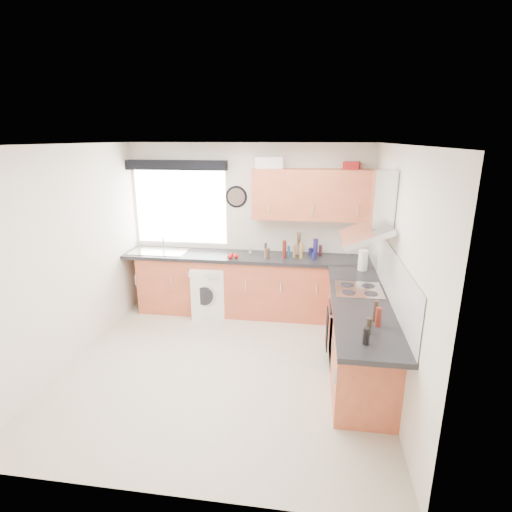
% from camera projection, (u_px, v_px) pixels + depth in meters
% --- Properties ---
extents(ground_plane, '(3.60, 3.60, 0.00)m').
position_uv_depth(ground_plane, '(225.00, 365.00, 4.68)').
color(ground_plane, beige).
extents(ceiling, '(3.60, 3.60, 0.02)m').
position_uv_depth(ceiling, '(219.00, 144.00, 3.97)').
color(ceiling, white).
rests_on(ceiling, wall_back).
extents(wall_back, '(3.60, 0.02, 2.50)m').
position_uv_depth(wall_back, '(249.00, 228.00, 6.03)').
color(wall_back, silver).
rests_on(wall_back, ground_plane).
extents(wall_front, '(3.60, 0.02, 2.50)m').
position_uv_depth(wall_front, '(161.00, 346.00, 2.62)').
color(wall_front, silver).
rests_on(wall_front, ground_plane).
extents(wall_left, '(0.02, 3.60, 2.50)m').
position_uv_depth(wall_left, '(69.00, 257.00, 4.57)').
color(wall_left, silver).
rests_on(wall_left, ground_plane).
extents(wall_right, '(0.02, 3.60, 2.50)m').
position_uv_depth(wall_right, '(394.00, 272.00, 4.08)').
color(wall_right, silver).
rests_on(wall_right, ground_plane).
extents(window, '(1.40, 0.02, 1.10)m').
position_uv_depth(window, '(181.00, 207.00, 6.08)').
color(window, white).
rests_on(window, wall_back).
extents(window_blind, '(1.50, 0.18, 0.14)m').
position_uv_depth(window_blind, '(176.00, 165.00, 5.82)').
color(window_blind, black).
rests_on(window_blind, wall_back).
extents(splashback, '(0.01, 3.00, 0.54)m').
position_uv_depth(splashback, '(387.00, 269.00, 4.38)').
color(splashback, white).
rests_on(splashback, wall_right).
extents(base_cab_back, '(3.00, 0.58, 0.86)m').
position_uv_depth(base_cab_back, '(239.00, 285.00, 6.00)').
color(base_cab_back, '#AF4E31').
rests_on(base_cab_back, ground_plane).
extents(base_cab_corner, '(0.60, 0.60, 0.86)m').
position_uv_depth(base_cab_corner, '(348.00, 291.00, 5.77)').
color(base_cab_corner, '#AF4E31').
rests_on(base_cab_corner, ground_plane).
extents(base_cab_right, '(0.58, 2.10, 0.86)m').
position_uv_depth(base_cab_right, '(358.00, 335.00, 4.49)').
color(base_cab_right, '#AF4E31').
rests_on(base_cab_right, ground_plane).
extents(worktop_back, '(3.60, 0.62, 0.05)m').
position_uv_depth(worktop_back, '(245.00, 257.00, 5.85)').
color(worktop_back, black).
rests_on(worktop_back, base_cab_back).
extents(worktop_right, '(0.62, 2.42, 0.05)m').
position_uv_depth(worktop_right, '(361.00, 303.00, 4.22)').
color(worktop_right, black).
rests_on(worktop_right, base_cab_right).
extents(sink, '(0.84, 0.46, 0.10)m').
position_uv_depth(sink, '(159.00, 249.00, 6.01)').
color(sink, silver).
rests_on(sink, worktop_back).
extents(oven, '(0.56, 0.58, 0.85)m').
position_uv_depth(oven, '(355.00, 329.00, 4.64)').
color(oven, black).
rests_on(oven, ground_plane).
extents(hob_plate, '(0.52, 0.52, 0.01)m').
position_uv_depth(hob_plate, '(359.00, 290.00, 4.50)').
color(hob_plate, silver).
rests_on(hob_plate, worktop_right).
extents(extractor_hood, '(0.52, 0.78, 0.66)m').
position_uv_depth(extractor_hood, '(374.00, 215.00, 4.24)').
color(extractor_hood, silver).
rests_on(extractor_hood, wall_right).
extents(upper_cabinets, '(1.70, 0.35, 0.70)m').
position_uv_depth(upper_cabinets, '(313.00, 195.00, 5.58)').
color(upper_cabinets, '#AF4E31').
rests_on(upper_cabinets, wall_back).
extents(washing_machine, '(0.63, 0.62, 0.75)m').
position_uv_depth(washing_machine, '(208.00, 290.00, 5.98)').
color(washing_machine, white).
rests_on(washing_machine, ground_plane).
extents(wall_clock, '(0.32, 0.04, 0.32)m').
position_uv_depth(wall_clock, '(236.00, 197.00, 5.90)').
color(wall_clock, black).
rests_on(wall_clock, wall_back).
extents(casserole, '(0.43, 0.35, 0.16)m').
position_uv_depth(casserole, '(268.00, 162.00, 5.64)').
color(casserole, white).
rests_on(casserole, upper_cabinets).
extents(storage_box, '(0.25, 0.22, 0.10)m').
position_uv_depth(storage_box, '(352.00, 165.00, 5.49)').
color(storage_box, '#A11919').
rests_on(storage_box, upper_cabinets).
extents(utensil_pot, '(0.12, 0.12, 0.13)m').
position_uv_depth(utensil_pot, '(299.00, 249.00, 5.91)').
color(utensil_pot, '#76685E').
rests_on(utensil_pot, worktop_back).
extents(kitchen_roll, '(0.15, 0.15, 0.27)m').
position_uv_depth(kitchen_roll, '(363.00, 260.00, 5.16)').
color(kitchen_roll, white).
rests_on(kitchen_roll, worktop_right).
extents(tomato_cluster, '(0.18, 0.18, 0.07)m').
position_uv_depth(tomato_cluster, '(232.00, 256.00, 5.69)').
color(tomato_cluster, red).
rests_on(tomato_cluster, worktop_back).
extents(jar_0, '(0.05, 0.05, 0.09)m').
position_uv_depth(jar_0, '(250.00, 250.00, 5.93)').
color(jar_0, gray).
rests_on(jar_0, worktop_back).
extents(jar_1, '(0.05, 0.05, 0.09)m').
position_uv_depth(jar_1, '(313.00, 256.00, 5.64)').
color(jar_1, navy).
rests_on(jar_1, worktop_back).
extents(jar_2, '(0.04, 0.04, 0.18)m').
position_uv_depth(jar_2, '(289.00, 252.00, 5.69)').
color(jar_2, navy).
rests_on(jar_2, worktop_back).
extents(jar_3, '(0.07, 0.07, 0.25)m').
position_uv_depth(jar_3, '(315.00, 248.00, 5.78)').
color(jar_3, '#221854').
rests_on(jar_3, worktop_back).
extents(jar_4, '(0.06, 0.06, 0.26)m').
position_uv_depth(jar_4, '(284.00, 249.00, 5.66)').
color(jar_4, '#5A1613').
rests_on(jar_4, worktop_back).
extents(jar_5, '(0.04, 0.04, 0.15)m').
position_uv_depth(jar_5, '(320.00, 251.00, 5.81)').
color(jar_5, '#341218').
rests_on(jar_5, worktop_back).
extents(jar_6, '(0.07, 0.07, 0.14)m').
position_uv_depth(jar_6, '(267.00, 254.00, 5.67)').
color(jar_6, '#3F2D23').
rests_on(jar_6, worktop_back).
extents(jar_7, '(0.04, 0.04, 0.19)m').
position_uv_depth(jar_7, '(265.00, 249.00, 5.81)').
color(jar_7, '#3A2E20').
rests_on(jar_7, worktop_back).
extents(jar_8, '(0.04, 0.04, 0.18)m').
position_uv_depth(jar_8, '(294.00, 251.00, 5.71)').
color(jar_8, olive).
rests_on(jar_8, worktop_back).
extents(jar_9, '(0.07, 0.07, 0.13)m').
position_uv_depth(jar_9, '(267.00, 253.00, 5.70)').
color(jar_9, olive).
rests_on(jar_9, worktop_back).
extents(jar_10, '(0.05, 0.05, 0.23)m').
position_uv_depth(jar_10, '(301.00, 251.00, 5.67)').
color(jar_10, olive).
rests_on(jar_10, worktop_back).
extents(jar_11, '(0.07, 0.07, 0.09)m').
position_uv_depth(jar_11, '(311.00, 251.00, 5.89)').
color(jar_11, '#17174E').
rests_on(jar_11, worktop_back).
extents(bottle_0, '(0.05, 0.05, 0.21)m').
position_uv_depth(bottle_0, '(376.00, 311.00, 3.71)').
color(bottle_0, '#32231B').
rests_on(bottle_0, worktop_right).
extents(bottle_1, '(0.06, 0.06, 0.14)m').
position_uv_depth(bottle_1, '(366.00, 336.00, 3.31)').
color(bottle_1, black).
rests_on(bottle_1, worktop_right).
extents(bottle_2, '(0.05, 0.05, 0.18)m').
position_uv_depth(bottle_2, '(378.00, 317.00, 3.62)').
color(bottle_2, maroon).
rests_on(bottle_2, worktop_right).
extents(bottle_3, '(0.05, 0.05, 0.14)m').
position_uv_depth(bottle_3, '(369.00, 326.00, 3.49)').
color(bottle_3, '#2B2417').
rests_on(bottle_3, worktop_right).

